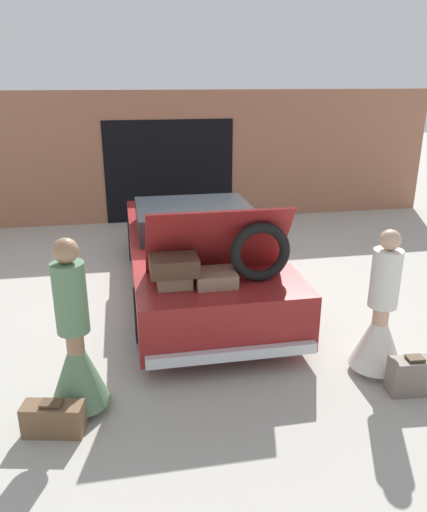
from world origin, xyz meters
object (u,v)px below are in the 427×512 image
car (197,252)px  suitcase_beside_right_person (412,376)px  person_right (380,323)px  suitcase_beside_left_person (54,419)px  person_left (76,352)px

car → suitcase_beside_right_person: size_ratio=9.89×
car → person_right: (1.56, -2.59, -0.01)m
suitcase_beside_left_person → suitcase_beside_right_person: (3.51, -0.02, 0.04)m
car → person_right: car is taller
suitcase_beside_right_person → person_left: bearing=174.0°
suitcase_beside_left_person → car: bearing=59.4°
person_left → suitcase_beside_left_person: person_left is taller
person_right → car: bearing=24.9°
car → suitcase_beside_right_person: (1.73, -3.03, -0.39)m
car → suitcase_beside_left_person: bearing=-120.6°
car → suitcase_beside_right_person: car is taller
person_right → suitcase_beside_left_person: bearing=90.9°
person_left → suitcase_beside_right_person: person_left is taller
suitcase_beside_left_person → suitcase_beside_right_person: 3.51m
person_left → suitcase_beside_left_person: bearing=-45.9°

